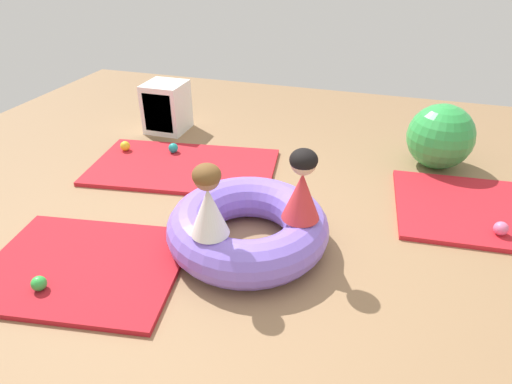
{
  "coord_description": "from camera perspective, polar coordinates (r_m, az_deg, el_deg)",
  "views": [
    {
      "loc": [
        0.77,
        -2.42,
        2.01
      ],
      "look_at": [
        -0.07,
        0.26,
        0.35
      ],
      "focal_mm": 30.77,
      "sensor_mm": 36.0,
      "label": 1
    }
  ],
  "objects": [
    {
      "name": "ground_plane",
      "position": [
        3.23,
        -0.24,
        -7.78
      ],
      "size": [
        8.0,
        8.0,
        0.0
      ],
      "primitive_type": "plane",
      "color": "#93704C"
    },
    {
      "name": "gym_mat_front",
      "position": [
        4.15,
        29.23,
        -2.35
      ],
      "size": [
        1.76,
        1.22,
        0.04
      ],
      "primitive_type": "cube",
      "rotation": [
        0.0,
        0.0,
        0.08
      ],
      "color": "red",
      "rests_on": "ground"
    },
    {
      "name": "gym_mat_center_rear",
      "position": [
        4.39,
        -9.38,
        3.25
      ],
      "size": [
        1.91,
        1.25,
        0.04
      ],
      "primitive_type": "cube",
      "rotation": [
        0.0,
        0.0,
        0.15
      ],
      "color": "red",
      "rests_on": "ground"
    },
    {
      "name": "gym_mat_near_left",
      "position": [
        3.3,
        -21.44,
        -8.98
      ],
      "size": [
        1.47,
        1.22,
        0.04
      ],
      "primitive_type": "cube",
      "rotation": [
        0.0,
        0.0,
        0.16
      ],
      "color": "#B21923",
      "rests_on": "ground"
    },
    {
      "name": "inflatable_cushion",
      "position": [
        3.2,
        -1.07,
        -4.56
      ],
      "size": [
        1.18,
        1.18,
        0.33
      ],
      "primitive_type": "torus",
      "color": "#8466E0",
      "rests_on": "ground"
    },
    {
      "name": "child_in_white",
      "position": [
        2.75,
        -6.22,
        -1.19
      ],
      "size": [
        0.35,
        0.35,
        0.5
      ],
      "rotation": [
        0.0,
        0.0,
        0.59
      ],
      "color": "white",
      "rests_on": "inflatable_cushion"
    },
    {
      "name": "child_in_red",
      "position": [
        2.9,
        6.01,
        0.82
      ],
      "size": [
        0.35,
        0.35,
        0.51
      ],
      "rotation": [
        0.0,
        0.0,
        5.14
      ],
      "color": "red",
      "rests_on": "inflatable_cushion"
    },
    {
      "name": "play_ball_green",
      "position": [
        3.16,
        -26.39,
        -10.59
      ],
      "size": [
        0.1,
        0.1,
        0.1
      ],
      "primitive_type": "sphere",
      "color": "green",
      "rests_on": "gym_mat_near_left"
    },
    {
      "name": "play_ball_teal",
      "position": [
        4.65,
        -10.71,
        5.66
      ],
      "size": [
        0.1,
        0.1,
        0.1
      ],
      "primitive_type": "sphere",
      "color": "teal",
      "rests_on": "gym_mat_center_rear"
    },
    {
      "name": "play_ball_yellow",
      "position": [
        4.81,
        -16.64,
        5.75
      ],
      "size": [
        0.1,
        0.1,
        0.1
      ],
      "primitive_type": "sphere",
      "color": "yellow",
      "rests_on": "gym_mat_center_rear"
    },
    {
      "name": "play_ball_pink",
      "position": [
        3.79,
        29.23,
        -4.15
      ],
      "size": [
        0.11,
        0.11,
        0.11
      ],
      "primitive_type": "sphere",
      "color": "pink",
      "rests_on": "gym_mat_front"
    },
    {
      "name": "exercise_ball_large",
      "position": [
        4.62,
        22.85,
        6.66
      ],
      "size": [
        0.63,
        0.63,
        0.63
      ],
      "primitive_type": "sphere",
      "color": "green",
      "rests_on": "ground"
    },
    {
      "name": "storage_cube",
      "position": [
        5.23,
        -11.66,
        10.68
      ],
      "size": [
        0.44,
        0.44,
        0.56
      ],
      "color": "white",
      "rests_on": "ground"
    }
  ]
}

